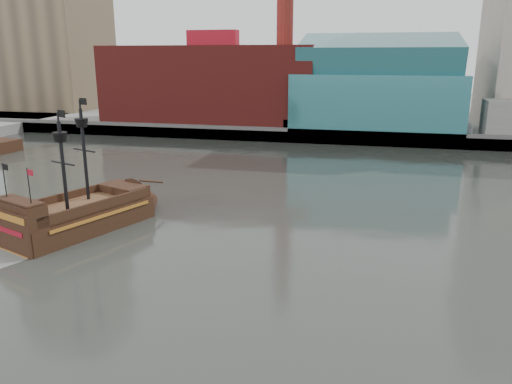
# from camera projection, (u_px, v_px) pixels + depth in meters

# --- Properties ---
(ground) EXTENTS (400.00, 400.00, 0.00)m
(ground) POSITION_uv_depth(u_px,v_px,m) (188.00, 312.00, 30.52)
(ground) COLOR #262823
(ground) RESTS_ON ground
(promenade_far) EXTENTS (220.00, 60.00, 2.00)m
(promenade_far) POSITION_uv_depth(u_px,v_px,m) (331.00, 118.00, 116.46)
(promenade_far) COLOR slate
(promenade_far) RESTS_ON ground
(seawall) EXTENTS (220.00, 1.00, 2.60)m
(seawall) POSITION_uv_depth(u_px,v_px,m) (316.00, 136.00, 88.74)
(seawall) COLOR #4C4C49
(seawall) RESTS_ON ground
(skyline) EXTENTS (149.00, 45.00, 62.00)m
(skyline) POSITION_uv_depth(u_px,v_px,m) (358.00, 8.00, 102.08)
(skyline) COLOR brown
(skyline) RESTS_ON promenade_far
(pirate_ship) EXTENTS (10.48, 17.32, 12.46)m
(pirate_ship) POSITION_uv_depth(u_px,v_px,m) (78.00, 218.00, 44.49)
(pirate_ship) COLOR black
(pirate_ship) RESTS_ON ground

